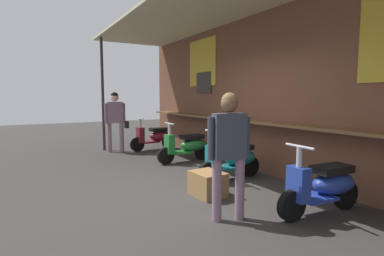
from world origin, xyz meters
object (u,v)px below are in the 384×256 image
shopper_browsing (229,143)px  scooter_maroon (156,137)px  scooter_teal (233,159)px  scooter_green (188,146)px  scooter_blue (325,185)px  shopper_with_handbag (116,116)px  merchandise_crate (208,184)px

shopper_browsing → scooter_maroon: bearing=1.4°
scooter_teal → shopper_browsing: (1.50, -1.25, 0.60)m
scooter_green → shopper_browsing: shopper_browsing is taller
scooter_green → scooter_blue: bearing=90.2°
scooter_blue → shopper_with_handbag: shopper_with_handbag is taller
scooter_teal → shopper_with_handbag: 4.13m
scooter_teal → scooter_green: bearing=-91.2°
scooter_maroon → shopper_with_handbag: size_ratio=0.83×
scooter_green → shopper_with_handbag: size_ratio=0.83×
shopper_browsing → merchandise_crate: bearing=-2.7°
scooter_teal → shopper_browsing: size_ratio=0.86×
scooter_maroon → merchandise_crate: bearing=76.2°
scooter_maroon → merchandise_crate: size_ratio=2.60×
shopper_with_handbag → shopper_browsing: shopper_with_handbag is taller
scooter_green → scooter_blue: size_ratio=1.00×
scooter_blue → merchandise_crate: bearing=-51.5°
scooter_green → merchandise_crate: bearing=68.2°
shopper_with_handbag → scooter_blue: bearing=-161.2°
scooter_maroon → scooter_teal: (3.73, 0.00, 0.00)m
scooter_maroon → scooter_green: same height
scooter_blue → shopper_with_handbag: bearing=-74.9°
scooter_teal → shopper_browsing: 2.04m
scooter_maroon → scooter_blue: (5.71, -0.00, 0.00)m
shopper_with_handbag → scooter_teal: bearing=-155.9°
scooter_green → scooter_teal: bearing=90.2°
shopper_with_handbag → scooter_green: bearing=-144.0°
shopper_with_handbag → merchandise_crate: size_ratio=3.15×
scooter_maroon → scooter_blue: bearing=88.7°
scooter_blue → shopper_with_handbag: size_ratio=0.83×
shopper_with_handbag → shopper_browsing: size_ratio=1.05×
scooter_green → merchandise_crate: (2.37, -0.96, -0.20)m
scooter_teal → shopper_browsing: shopper_browsing is taller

